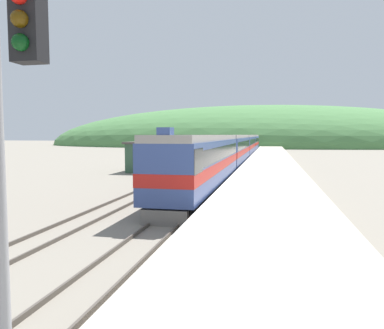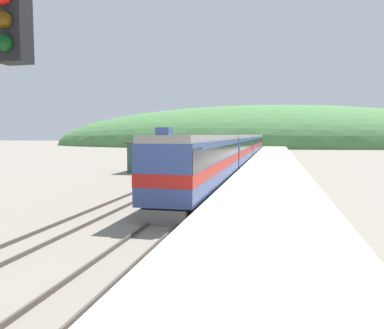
{
  "view_description": "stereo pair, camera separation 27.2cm",
  "coord_description": "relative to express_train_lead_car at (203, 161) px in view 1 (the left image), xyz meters",
  "views": [
    {
      "loc": [
        4.9,
        0.02,
        4.32
      ],
      "look_at": [
        0.25,
        21.98,
        2.53
      ],
      "focal_mm": 35.0,
      "sensor_mm": 36.0,
      "label": 1
    },
    {
      "loc": [
        5.17,
        0.08,
        4.32
      ],
      "look_at": [
        0.25,
        21.98,
        2.53
      ],
      "focal_mm": 35.0,
      "sensor_mm": 36.0,
      "label": 2
    }
  ],
  "objects": [
    {
      "name": "track_main",
      "position": [
        0.0,
        42.92,
        -2.27
      ],
      "size": [
        1.52,
        180.0,
        0.16
      ],
      "color": "#4C443D",
      "rests_on": "ground"
    },
    {
      "name": "distant_hills",
      "position": [
        0.0,
        125.26,
        -2.35
      ],
      "size": [
        176.08,
        79.24,
        31.75
      ],
      "color": "#477A42",
      "rests_on": "ground"
    },
    {
      "name": "track_siding",
      "position": [
        -4.25,
        42.92,
        -2.27
      ],
      "size": [
        1.52,
        180.0,
        0.16
      ],
      "color": "#4C443D",
      "rests_on": "ground"
    },
    {
      "name": "platform",
      "position": [
        4.83,
        22.92,
        -1.9
      ],
      "size": [
        6.35,
        140.0,
        0.92
      ],
      "color": "#B2A893",
      "rests_on": "ground"
    },
    {
      "name": "carriage_second",
      "position": [
        0.0,
        22.81,
        -0.01
      ],
      "size": [
        2.97,
        22.03,
        4.3
      ],
      "color": "black",
      "rests_on": "ground"
    },
    {
      "name": "station_shed",
      "position": [
        -8.45,
        14.85,
        -0.57
      ],
      "size": [
        5.87,
        5.61,
        3.51
      ],
      "color": "#385B42",
      "rests_on": "ground"
    },
    {
      "name": "carriage_fourth",
      "position": [
        0.0,
        68.64,
        -0.01
      ],
      "size": [
        2.97,
        22.03,
        4.3
      ],
      "color": "black",
      "rests_on": "ground"
    },
    {
      "name": "express_train_lead_car",
      "position": [
        0.0,
        0.0,
        0.0
      ],
      "size": [
        2.98,
        21.36,
        4.66
      ],
      "color": "black",
      "rests_on": "ground"
    },
    {
      "name": "carriage_third",
      "position": [
        0.0,
        45.72,
        -0.01
      ],
      "size": [
        2.97,
        22.03,
        4.3
      ],
      "color": "black",
      "rests_on": "ground"
    }
  ]
}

